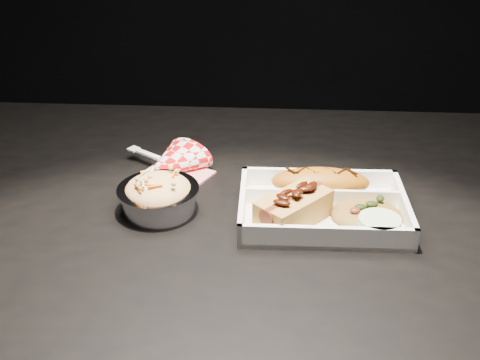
% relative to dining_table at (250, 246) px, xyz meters
% --- Properties ---
extents(dining_table, '(1.20, 0.80, 0.75)m').
position_rel_dining_table_xyz_m(dining_table, '(0.00, 0.00, 0.00)').
color(dining_table, black).
rests_on(dining_table, ground).
extents(food_tray, '(0.25, 0.18, 0.04)m').
position_rel_dining_table_xyz_m(food_tray, '(0.11, -0.05, 0.10)').
color(food_tray, white).
rests_on(food_tray, dining_table).
extents(fried_pastry, '(0.16, 0.06, 0.04)m').
position_rel_dining_table_xyz_m(fried_pastry, '(0.11, 0.01, 0.12)').
color(fried_pastry, '#A85D10').
rests_on(fried_pastry, food_tray).
extents(hotdog, '(0.12, 0.12, 0.06)m').
position_rel_dining_table_xyz_m(hotdog, '(0.07, -0.07, 0.12)').
color(hotdog, '#C08B41').
rests_on(hotdog, food_tray).
extents(fried_rice_mound, '(0.11, 0.09, 0.03)m').
position_rel_dining_table_xyz_m(fried_rice_mound, '(0.18, -0.06, 0.11)').
color(fried_rice_mound, olive).
rests_on(fried_rice_mound, food_tray).
extents(cupcake_liner, '(0.06, 0.06, 0.03)m').
position_rel_dining_table_xyz_m(cupcake_liner, '(0.19, -0.11, 0.11)').
color(cupcake_liner, beige).
rests_on(cupcake_liner, food_tray).
extents(foil_coleslaw_cup, '(0.13, 0.13, 0.07)m').
position_rel_dining_table_xyz_m(foil_coleslaw_cup, '(-0.14, -0.04, 0.12)').
color(foil_coleslaw_cup, silver).
rests_on(foil_coleslaw_cup, dining_table).
extents(napkin_fork, '(0.17, 0.15, 0.10)m').
position_rel_dining_table_xyz_m(napkin_fork, '(-0.14, 0.08, 0.11)').
color(napkin_fork, red).
rests_on(napkin_fork, dining_table).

